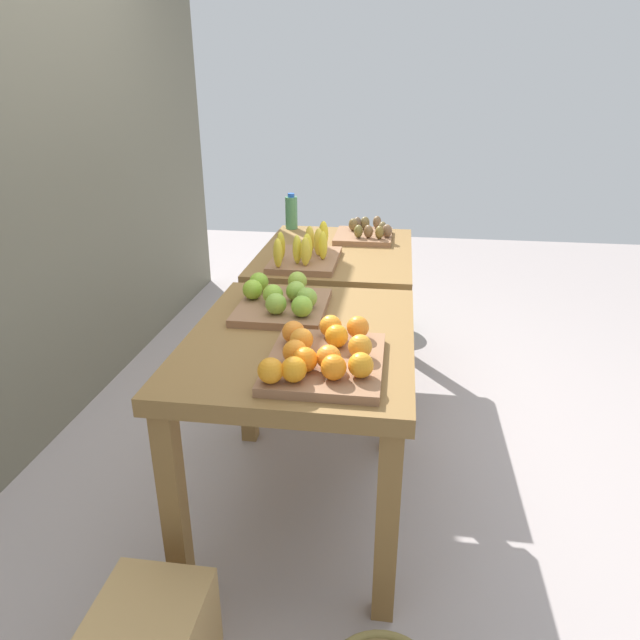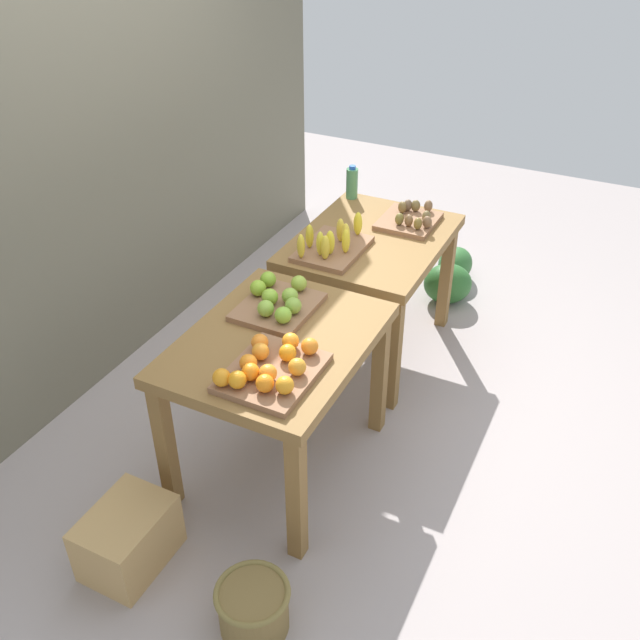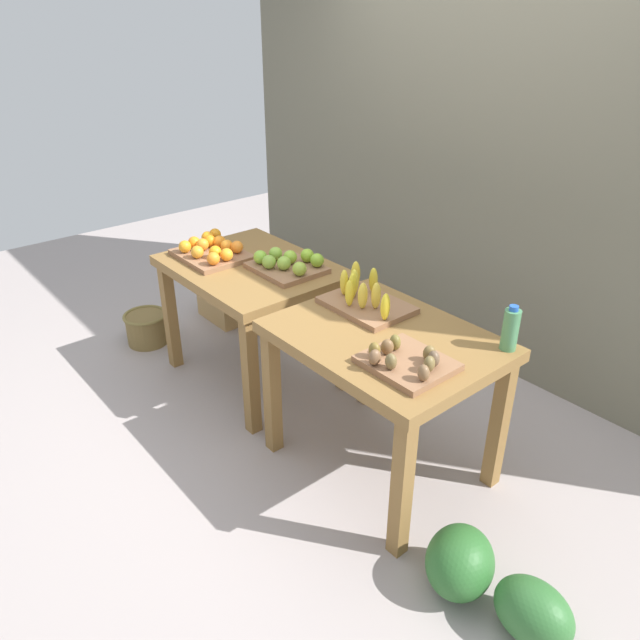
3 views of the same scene
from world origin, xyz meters
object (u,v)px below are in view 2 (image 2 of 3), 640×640
(display_table_right, at_px, (371,255))
(wicker_basket, at_px, (253,607))
(display_table_left, at_px, (277,358))
(banana_crate, at_px, (332,245))
(water_bottle, at_px, (352,183))
(watermelon_pile, at_px, (451,275))
(kiwi_bin, at_px, (411,219))
(apple_bin, at_px, (278,302))
(orange_bin, at_px, (270,368))
(cardboard_produce_box, at_px, (128,538))

(display_table_right, xyz_separation_m, wicker_basket, (-1.98, -0.35, -0.54))
(display_table_left, height_order, wicker_basket, display_table_left)
(display_table_right, distance_m, banana_crate, 0.34)
(water_bottle, bearing_deg, watermelon_pile, -53.64)
(water_bottle, height_order, watermelon_pile, water_bottle)
(wicker_basket, bearing_deg, water_bottle, 15.64)
(kiwi_bin, bearing_deg, watermelon_pile, -11.41)
(display_table_left, relative_size, kiwi_bin, 2.87)
(display_table_left, bearing_deg, apple_bin, 26.91)
(orange_bin, distance_m, watermelon_pile, 2.36)
(display_table_left, distance_m, watermelon_pile, 2.09)
(wicker_basket, height_order, cardboard_produce_box, cardboard_produce_box)
(watermelon_pile, bearing_deg, display_table_right, 163.30)
(orange_bin, bearing_deg, display_table_right, 4.73)
(watermelon_pile, bearing_deg, wicker_basket, -178.27)
(apple_bin, height_order, watermelon_pile, apple_bin)
(orange_bin, bearing_deg, display_table_left, 24.29)
(orange_bin, height_order, watermelon_pile, orange_bin)
(display_table_left, distance_m, apple_bin, 0.29)
(orange_bin, bearing_deg, kiwi_bin, -0.87)
(display_table_left, xyz_separation_m, apple_bin, (0.22, 0.11, 0.16))
(apple_bin, distance_m, wicker_basket, 1.36)
(apple_bin, bearing_deg, orange_bin, -154.48)
(kiwi_bin, distance_m, wicker_basket, 2.35)
(display_table_left, relative_size, wicker_basket, 3.40)
(watermelon_pile, relative_size, cardboard_produce_box, 1.69)
(banana_crate, height_order, wicker_basket, banana_crate)
(kiwi_bin, bearing_deg, orange_bin, 179.13)
(display_table_left, relative_size, orange_bin, 2.30)
(display_table_left, distance_m, banana_crate, 0.87)
(apple_bin, bearing_deg, water_bottle, 9.19)
(apple_bin, distance_m, water_bottle, 1.37)
(display_table_right, bearing_deg, display_table_left, 180.00)
(apple_bin, distance_m, cardboard_produce_box, 1.26)
(apple_bin, distance_m, kiwi_bin, 1.19)
(orange_bin, xyz_separation_m, wicker_basket, (-0.60, -0.24, -0.70))
(apple_bin, distance_m, watermelon_pile, 1.95)
(display_table_right, height_order, apple_bin, apple_bin)
(display_table_left, distance_m, kiwi_bin, 1.39)
(water_bottle, xyz_separation_m, cardboard_produce_box, (-2.39, -0.03, -0.74))
(water_bottle, distance_m, wicker_basket, 2.63)
(wicker_basket, bearing_deg, banana_crate, 15.56)
(watermelon_pile, bearing_deg, display_table_left, 172.48)
(kiwi_bin, height_order, wicker_basket, kiwi_bin)
(banana_crate, height_order, cardboard_produce_box, banana_crate)
(display_table_right, height_order, water_bottle, water_bottle)
(orange_bin, height_order, wicker_basket, orange_bin)
(kiwi_bin, height_order, cardboard_produce_box, kiwi_bin)
(water_bottle, height_order, wicker_basket, water_bottle)
(water_bottle, bearing_deg, cardboard_produce_box, -179.33)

